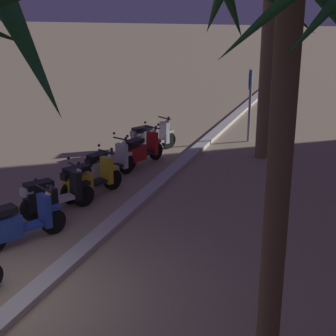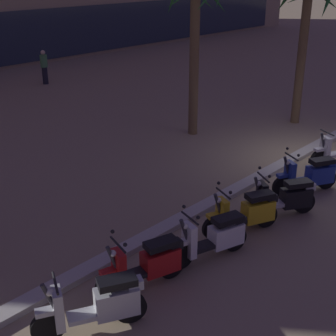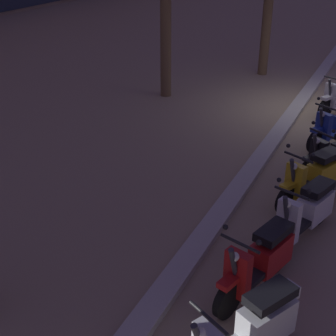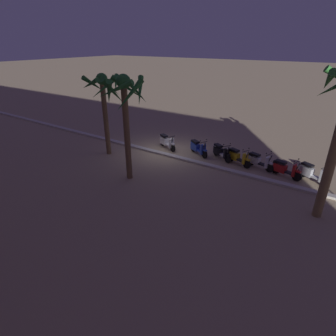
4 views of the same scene
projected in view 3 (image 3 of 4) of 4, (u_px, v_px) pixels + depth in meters
name	position (u px, v px, depth m)	size (l,w,h in m)	color
ground_plane	(314.00, 111.00, 12.82)	(200.00, 200.00, 0.00)	#9E896B
curb_strip	(297.00, 106.00, 12.97)	(60.00, 0.36, 0.12)	#BCB7AD
scooter_silver_mid_centre	(249.00, 331.00, 5.23)	(1.65, 0.97, 1.04)	black
scooter_red_second_in_line	(261.00, 260.00, 6.37)	(1.69, 0.75, 1.17)	black
scooter_white_far_back	(307.00, 211.00, 7.47)	(1.72, 0.78, 1.17)	black
scooter_yellow_lead_nearest	(315.00, 176.00, 8.50)	(1.68, 0.90, 1.17)	black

